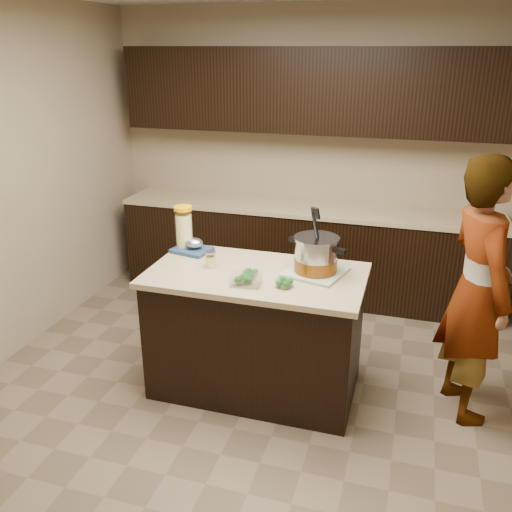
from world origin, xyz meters
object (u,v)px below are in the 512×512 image
Objects in this scene: island at (256,331)px; stock_pot at (316,257)px; lemonade_pitcher at (184,230)px; person at (477,291)px.

stock_pot is at bearing 14.70° from island.
stock_pot is 1.04m from lemonade_pitcher.
person is (1.03, 0.07, -0.15)m from stock_pot.
person is at bearing 7.09° from island.
stock_pot reaches higher than lemonade_pitcher.
lemonade_pitcher is (-0.64, 0.28, 0.60)m from island.
stock_pot is 0.25× the size of person.
lemonade_pitcher is (-1.02, 0.18, 0.03)m from stock_pot.
person reaches higher than island.
island is at bearing -144.63° from stock_pot.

